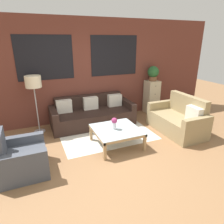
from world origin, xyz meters
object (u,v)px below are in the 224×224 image
Objects in this scene: couch_dark at (93,115)px; drawer_cabinet at (151,97)px; coffee_table at (116,131)px; armchair_corner at (21,159)px; flower_vase at (114,122)px; floor_lamp at (33,84)px; potted_plant at (153,73)px; settee_vintage at (178,120)px.

couch_dark is 2.07m from drawer_cabinet.
couch_dark is at bearing 95.31° from coffee_table.
armchair_corner is at bearing -138.90° from couch_dark.
drawer_cabinet reaches higher than flower_vase.
flower_vase is at bearing -42.94° from floor_lamp.
coffee_table is 0.95× the size of drawer_cabinet.
drawer_cabinet is at bearing -90.00° from potted_plant.
settee_vintage reaches higher than couch_dark.
flower_vase is (-1.78, -0.03, 0.24)m from settee_vintage.
potted_plant is at bearing 6.01° from couch_dark.
drawer_cabinet reaches higher than couch_dark.
coffee_table is 2.16× the size of potted_plant.
settee_vintage is 5.71× the size of flower_vase.
drawer_cabinet is 2.27× the size of potted_plant.
couch_dark is at bearing 145.09° from settee_vintage.
floor_lamp is 1.40× the size of drawer_cabinet.
flower_vase is (1.49, -1.39, -0.68)m from floor_lamp.
coffee_table is 2.48m from drawer_cabinet.
settee_vintage is at bearing 0.85° from flower_vase.
flower_vase is (-1.97, -1.54, -0.72)m from potted_plant.
drawer_cabinet is at bearing 2.57° from floor_lamp.
couch_dark is at bearing 93.34° from flower_vase.
floor_lamp reaches higher than couch_dark.
settee_vintage is 1.80m from flower_vase.
flower_vase is at bearing -179.15° from settee_vintage.
armchair_corner is at bearing -172.16° from flower_vase.
potted_plant is (3.46, 0.16, 0.04)m from floor_lamp.
flower_vase is at bearing -86.66° from couch_dark.
settee_vintage is 1.74m from coffee_table.
couch_dark is 4.96× the size of potted_plant.
armchair_corner is 0.58× the size of floor_lamp.
settee_vintage is at bearing -34.91° from couch_dark.
couch_dark is at bearing 41.10° from armchair_corner.
settee_vintage reaches higher than armchair_corner.
drawer_cabinet reaches higher than coffee_table.
settee_vintage is at bearing 1.33° from coffee_table.
flower_vase reaches higher than coffee_table.
couch_dark is 2.30× the size of coffee_table.
floor_lamp is at bearing 177.55° from couch_dark.
floor_lamp is (0.41, 1.65, 0.96)m from armchair_corner.
potted_plant is at bearing 90.00° from drawer_cabinet.
settee_vintage reaches higher than flower_vase.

